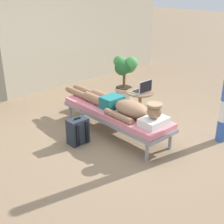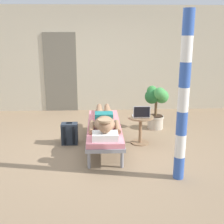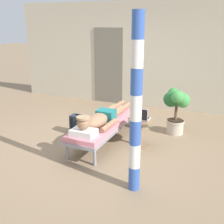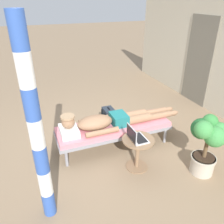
% 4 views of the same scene
% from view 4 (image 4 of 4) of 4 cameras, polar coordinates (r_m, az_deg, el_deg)
% --- Properties ---
extents(ground_plane, '(40.00, 40.00, 0.00)m').
position_cam_4_polar(ground_plane, '(4.26, -1.20, -7.15)').
color(ground_plane, '#8C7256').
extents(house_door_panel, '(0.84, 0.03, 2.04)m').
position_cam_4_polar(house_door_panel, '(5.87, 20.96, 11.84)').
color(house_door_panel, '#6D6759').
rests_on(house_door_panel, ground).
extents(lounge_chair, '(0.61, 2.00, 0.42)m').
position_cam_4_polar(lounge_chair, '(3.95, 0.50, -4.17)').
color(lounge_chair, gray).
rests_on(lounge_chair, ground).
extents(person_reclining, '(0.53, 2.17, 0.33)m').
position_cam_4_polar(person_reclining, '(3.83, -1.01, -2.26)').
color(person_reclining, white).
rests_on(person_reclining, lounge_chair).
extents(side_table, '(0.48, 0.48, 0.52)m').
position_cam_4_polar(side_table, '(3.47, 6.51, -9.10)').
color(side_table, '#8C6B4C').
rests_on(side_table, ground).
extents(laptop, '(0.31, 0.24, 0.23)m').
position_cam_4_polar(laptop, '(3.32, 5.92, -6.17)').
color(laptop, silver).
rests_on(laptop, side_table).
extents(backpack, '(0.30, 0.26, 0.42)m').
position_cam_4_polar(backpack, '(4.59, -0.77, -1.49)').
color(backpack, '#262D38').
rests_on(backpack, ground).
extents(potted_plant, '(0.52, 0.53, 0.93)m').
position_cam_4_polar(potted_plant, '(3.50, 22.90, -6.59)').
color(potted_plant, '#BFB29E').
rests_on(potted_plant, ground).
extents(porch_post, '(0.15, 0.15, 2.32)m').
position_cam_4_polar(porch_post, '(2.43, -18.49, -5.15)').
color(porch_post, '#3359B2').
rests_on(porch_post, ground).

